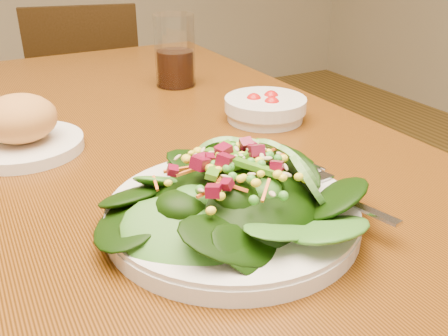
{
  "coord_description": "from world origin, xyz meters",
  "views": [
    {
      "loc": [
        -0.17,
        -0.68,
        1.06
      ],
      "look_at": [
        0.07,
        -0.24,
        0.81
      ],
      "focal_mm": 40.0,
      "sensor_mm": 36.0,
      "label": 1
    }
  ],
  "objects": [
    {
      "name": "salad_plate",
      "position": [
        0.08,
        -0.26,
        0.78
      ],
      "size": [
        0.29,
        0.29,
        0.08
      ],
      "rotation": [
        0.0,
        0.0,
        0.09
      ],
      "color": "white",
      "rests_on": "dining_table"
    },
    {
      "name": "bread_plate",
      "position": [
        -0.11,
        0.07,
        0.79
      ],
      "size": [
        0.17,
        0.17,
        0.09
      ],
      "color": "white",
      "rests_on": "dining_table"
    },
    {
      "name": "drinking_glass",
      "position": [
        0.23,
        0.29,
        0.81
      ],
      "size": [
        0.08,
        0.08,
        0.15
      ],
      "color": "silver",
      "rests_on": "dining_table"
    },
    {
      "name": "tomato_bowl",
      "position": [
        0.28,
        0.02,
        0.77
      ],
      "size": [
        0.14,
        0.14,
        0.05
      ],
      "color": "white",
      "rests_on": "dining_table"
    },
    {
      "name": "dining_table",
      "position": [
        0.0,
        0.0,
        0.65
      ],
      "size": [
        0.9,
        1.4,
        0.75
      ],
      "color": "brown",
      "rests_on": "ground_plane"
    },
    {
      "name": "chair_far",
      "position": [
        0.22,
        1.11,
        0.44
      ],
      "size": [
        0.46,
        0.46,
        0.83
      ],
      "rotation": [
        0.0,
        0.0,
        2.92
      ],
      "color": "black",
      "rests_on": "ground_plane"
    }
  ]
}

